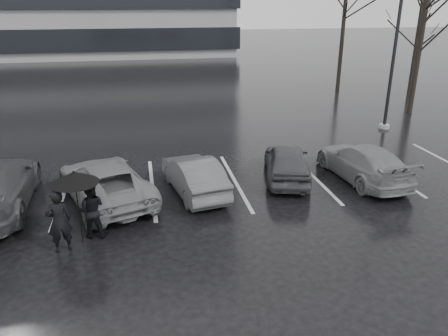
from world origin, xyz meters
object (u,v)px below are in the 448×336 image
car_main (287,162)px  tree_ne (417,40)px  pedestrian_left (59,221)px  tree_east (421,37)px  lamp_post (396,42)px  car_west_a (194,175)px  tree_north (343,25)px  pedestrian_right (91,210)px  car_west_b (105,181)px  car_east (363,162)px

car_main → tree_ne: size_ratio=0.51×
pedestrian_left → tree_east: tree_east is taller
lamp_post → tree_ne: 8.47m
car_west_a → tree_north: bearing=-138.8°
pedestrian_right → pedestrian_left: bearing=44.6°
car_main → tree_east: tree_east is taller
tree_north → pedestrian_right: bearing=-130.4°
car_west_a → tree_north: (11.88, 15.14, 3.66)m
car_west_b → pedestrian_right: pedestrian_right is taller
car_west_b → car_east: 8.56m
tree_east → tree_north: 7.08m
tree_ne → tree_east: bearing=-122.0°
car_east → pedestrian_left: 9.90m
pedestrian_left → lamp_post: size_ratio=0.18×
car_main → car_west_a: car_main is taller
car_west_a → tree_ne: 19.81m
tree_east → tree_north: (-1.00, 7.00, 0.25)m
car_west_a → tree_ne: bearing=-152.4°
pedestrian_right → tree_ne: bearing=-136.6°
pedestrian_left → pedestrian_right: (0.70, 0.57, -0.05)m
car_east → lamp_post: bearing=-131.1°
tree_ne → car_main: bearing=-136.2°
pedestrian_left → tree_north: bearing=-149.8°
car_east → tree_ne: tree_ne is taller
car_east → tree_north: 16.68m
car_west_b → car_east: size_ratio=1.08×
car_west_a → tree_east: bearing=-158.4°
pedestrian_right → lamp_post: 15.48m
car_west_b → pedestrian_left: 2.91m
tree_east → tree_ne: bearing=58.0°
tree_north → car_east: bearing=-111.8°
car_main → car_east: size_ratio=0.86×
car_west_a → car_east: bearing=169.6°
lamp_post → car_main: bearing=-142.5°
tree_ne → car_west_a: bearing=-141.7°
pedestrian_right → lamp_post: size_ratio=0.17×
car_west_b → pedestrian_right: (-0.21, -2.19, 0.14)m
car_east → tree_ne: (9.56, 12.11, 2.89)m
car_west_b → tree_ne: (18.12, 12.23, 2.87)m
car_west_a → car_east: 5.82m
pedestrian_right → lamp_post: (12.89, 7.94, 3.25)m
car_east → tree_north: tree_north is taller
car_main → pedestrian_right: size_ratio=2.36×
car_east → pedestrian_right: (-8.77, -2.30, 0.15)m
car_east → pedestrian_right: 9.07m
car_east → tree_east: tree_east is taller
lamp_post → tree_east: (2.94, 2.48, -0.02)m
car_main → tree_north: size_ratio=0.42×
car_main → pedestrian_right: (-6.23, -2.82, 0.15)m
car_main → car_west_b: car_west_b is taller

